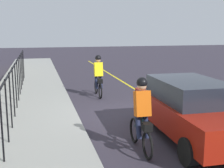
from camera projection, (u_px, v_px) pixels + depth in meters
ground_plane at (131, 116)px, 10.09m from camera, size 80.00×80.00×0.00m
lane_line_centre at (174, 113)px, 10.47m from camera, size 36.00×0.12×0.01m
sidewalk at (28, 122)px, 9.25m from camera, size 40.00×3.20×0.15m
iron_fence at (14, 80)px, 9.89m from camera, size 14.78×0.04×1.60m
cyclist_lead at (98, 76)px, 12.92m from camera, size 1.71×0.37×1.83m
cyclist_follow at (142, 115)px, 7.04m from camera, size 1.71×0.37×1.83m
parked_sedan_rear at (191, 108)px, 7.97m from camera, size 4.43×1.99×1.58m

